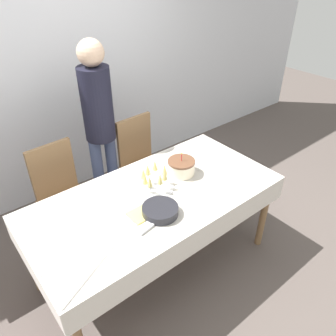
{
  "coord_description": "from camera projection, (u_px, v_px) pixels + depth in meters",
  "views": [
    {
      "loc": [
        -1.15,
        -1.58,
        2.33
      ],
      "look_at": [
        0.2,
        0.09,
        0.9
      ],
      "focal_mm": 35.0,
      "sensor_mm": 36.0,
      "label": 1
    }
  ],
  "objects": [
    {
      "name": "person_standing",
      "position": [
        99.0,
        117.0,
        2.98
      ],
      "size": [
        0.28,
        0.28,
        1.75
      ],
      "color": "#3F4C72",
      "rests_on": "ground_plane"
    },
    {
      "name": "dining_chair_far_right",
      "position": [
        142.0,
        159.0,
        3.36
      ],
      "size": [
        0.44,
        0.44,
        0.97
      ],
      "color": "olive",
      "rests_on": "ground_plane"
    },
    {
      "name": "napkin_pile",
      "position": [
        140.0,
        215.0,
        2.3
      ],
      "size": [
        0.15,
        0.15,
        0.01
      ],
      "color": "#E0D166",
      "rests_on": "dining_table"
    },
    {
      "name": "champagne_tray",
      "position": [
        154.0,
        179.0,
        2.51
      ],
      "size": [
        0.31,
        0.31,
        0.18
      ],
      "color": "silver",
      "rests_on": "dining_table"
    },
    {
      "name": "birthday_cake",
      "position": [
        181.0,
        167.0,
        2.7
      ],
      "size": [
        0.22,
        0.22,
        0.2
      ],
      "color": "beige",
      "rests_on": "dining_table"
    },
    {
      "name": "cake_knife",
      "position": [
        198.0,
        185.0,
        2.59
      ],
      "size": [
        0.3,
        0.06,
        0.0
      ],
      "color": "silver",
      "rests_on": "dining_table"
    },
    {
      "name": "fork_pile",
      "position": [
        147.0,
        226.0,
        2.19
      ],
      "size": [
        0.18,
        0.09,
        0.02
      ],
      "color": "silver",
      "rests_on": "dining_table"
    },
    {
      "name": "dining_table",
      "position": [
        155.0,
        205.0,
        2.54
      ],
      "size": [
        1.95,
        0.96,
        0.78
      ],
      "color": "silver",
      "rests_on": "ground_plane"
    },
    {
      "name": "wall_back",
      "position": [
        56.0,
        71.0,
        3.19
      ],
      "size": [
        8.0,
        0.05,
        2.7
      ],
      "color": "silver",
      "rests_on": "ground_plane"
    },
    {
      "name": "ground_plane",
      "position": [
        157.0,
        263.0,
        2.92
      ],
      "size": [
        12.0,
        12.0,
        0.0
      ],
      "primitive_type": "plane",
      "color": "#564C47"
    },
    {
      "name": "plate_stack_main",
      "position": [
        160.0,
        210.0,
        2.29
      ],
      "size": [
        0.26,
        0.26,
        0.06
      ],
      "color": "black",
      "rests_on": "dining_table"
    },
    {
      "name": "dining_chair_far_left",
      "position": [
        62.0,
        192.0,
        2.91
      ],
      "size": [
        0.44,
        0.44,
        0.97
      ],
      "color": "olive",
      "rests_on": "ground_plane"
    }
  ]
}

